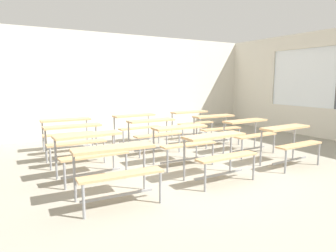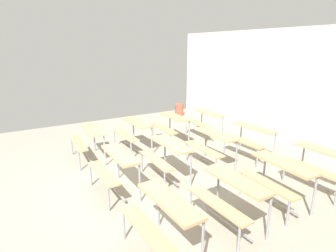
{
  "view_description": "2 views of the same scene",
  "coord_description": "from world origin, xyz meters",
  "px_view_note": "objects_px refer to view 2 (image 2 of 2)",
  "views": [
    {
      "loc": [
        -2.96,
        -4.13,
        1.62
      ],
      "look_at": [
        0.07,
        1.09,
        0.69
      ],
      "focal_mm": 31.56,
      "sensor_mm": 36.0,
      "label": 1
    },
    {
      "loc": [
        4.4,
        -1.93,
        2.55
      ],
      "look_at": [
        -0.71,
        1.05,
        0.82
      ],
      "focal_mm": 29.44,
      "sensor_mm": 36.0,
      "label": 2
    }
  ],
  "objects_px": {
    "desk_bench_r0c0": "(88,137)",
    "desk_bench_r3c0": "(205,118)",
    "desk_bench_r2c1": "(212,142)",
    "trash_bin": "(179,110)",
    "desk_bench_r3c2": "(321,160)",
    "desk_bench_r0c1": "(114,164)",
    "desk_bench_r2c0": "(171,123)",
    "desk_bench_r1c2": "(230,192)",
    "desk_bench_r3c1": "(250,135)",
    "desk_bench_r2c2": "(278,174)",
    "desk_bench_r0c2": "(161,214)",
    "desk_bench_r1c0": "(133,129)",
    "desk_bench_r1c1": "(166,152)"
  },
  "relations": [
    {
      "from": "desk_bench_r1c0",
      "to": "desk_bench_r1c1",
      "type": "distance_m",
      "value": 1.77
    },
    {
      "from": "desk_bench_r2c2",
      "to": "desk_bench_r3c1",
      "type": "bearing_deg",
      "value": 148.51
    },
    {
      "from": "desk_bench_r0c1",
      "to": "desk_bench_r1c0",
      "type": "height_order",
      "value": "same"
    },
    {
      "from": "desk_bench_r0c0",
      "to": "desk_bench_r0c1",
      "type": "height_order",
      "value": "same"
    },
    {
      "from": "desk_bench_r0c0",
      "to": "desk_bench_r3c0",
      "type": "xyz_separation_m",
      "value": [
        0.04,
        3.31,
        0.0
      ]
    },
    {
      "from": "desk_bench_r1c2",
      "to": "desk_bench_r2c2",
      "type": "height_order",
      "value": "same"
    },
    {
      "from": "desk_bench_r3c0",
      "to": "desk_bench_r2c2",
      "type": "bearing_deg",
      "value": -16.03
    },
    {
      "from": "desk_bench_r3c0",
      "to": "desk_bench_r3c1",
      "type": "xyz_separation_m",
      "value": [
        1.72,
        -0.0,
        0.0
      ]
    },
    {
      "from": "desk_bench_r2c0",
      "to": "desk_bench_r3c0",
      "type": "relative_size",
      "value": 0.99
    },
    {
      "from": "desk_bench_r2c2",
      "to": "desk_bench_r3c2",
      "type": "xyz_separation_m",
      "value": [
        0.03,
        1.13,
        0.0
      ]
    },
    {
      "from": "desk_bench_r1c0",
      "to": "trash_bin",
      "type": "distance_m",
      "value": 3.87
    },
    {
      "from": "desk_bench_r3c1",
      "to": "desk_bench_r1c1",
      "type": "bearing_deg",
      "value": -93.17
    },
    {
      "from": "desk_bench_r1c2",
      "to": "desk_bench_r3c1",
      "type": "height_order",
      "value": "same"
    },
    {
      "from": "desk_bench_r2c1",
      "to": "trash_bin",
      "type": "relative_size",
      "value": 2.52
    },
    {
      "from": "desk_bench_r3c1",
      "to": "desk_bench_r3c2",
      "type": "height_order",
      "value": "same"
    },
    {
      "from": "desk_bench_r3c0",
      "to": "trash_bin",
      "type": "height_order",
      "value": "desk_bench_r3c0"
    },
    {
      "from": "desk_bench_r2c0",
      "to": "desk_bench_r2c1",
      "type": "relative_size",
      "value": 1.0
    },
    {
      "from": "desk_bench_r1c0",
      "to": "desk_bench_r1c2",
      "type": "height_order",
      "value": "same"
    },
    {
      "from": "desk_bench_r0c2",
      "to": "desk_bench_r2c2",
      "type": "distance_m",
      "value": 2.16
    },
    {
      "from": "desk_bench_r0c0",
      "to": "desk_bench_r1c0",
      "type": "height_order",
      "value": "same"
    },
    {
      "from": "desk_bench_r2c0",
      "to": "trash_bin",
      "type": "relative_size",
      "value": 2.52
    },
    {
      "from": "desk_bench_r1c1",
      "to": "desk_bench_r3c1",
      "type": "relative_size",
      "value": 0.99
    },
    {
      "from": "desk_bench_r3c2",
      "to": "desk_bench_r0c1",
      "type": "bearing_deg",
      "value": -118.41
    },
    {
      "from": "desk_bench_r0c2",
      "to": "desk_bench_r2c2",
      "type": "bearing_deg",
      "value": 88.84
    },
    {
      "from": "desk_bench_r1c1",
      "to": "desk_bench_r2c1",
      "type": "height_order",
      "value": "same"
    },
    {
      "from": "desk_bench_r3c2",
      "to": "trash_bin",
      "type": "relative_size",
      "value": 2.51
    },
    {
      "from": "desk_bench_r0c1",
      "to": "trash_bin",
      "type": "height_order",
      "value": "desk_bench_r0c1"
    },
    {
      "from": "desk_bench_r0c2",
      "to": "desk_bench_r3c1",
      "type": "height_order",
      "value": "same"
    },
    {
      "from": "desk_bench_r1c1",
      "to": "trash_bin",
      "type": "xyz_separation_m",
      "value": [
        -4.25,
        3.01,
        -0.34
      ]
    },
    {
      "from": "desk_bench_r1c0",
      "to": "desk_bench_r2c1",
      "type": "xyz_separation_m",
      "value": [
        1.73,
        1.09,
        0.0
      ]
    },
    {
      "from": "desk_bench_r0c0",
      "to": "desk_bench_r2c0",
      "type": "xyz_separation_m",
      "value": [
        -0.04,
        2.24,
        0.0
      ]
    },
    {
      "from": "desk_bench_r0c0",
      "to": "desk_bench_r3c0",
      "type": "height_order",
      "value": "same"
    },
    {
      "from": "desk_bench_r2c1",
      "to": "trash_bin",
      "type": "bearing_deg",
      "value": 154.94
    },
    {
      "from": "desk_bench_r0c0",
      "to": "desk_bench_r0c2",
      "type": "bearing_deg",
      "value": 3.02
    },
    {
      "from": "desk_bench_r2c0",
      "to": "desk_bench_r3c0",
      "type": "distance_m",
      "value": 1.07
    },
    {
      "from": "desk_bench_r1c0",
      "to": "trash_bin",
      "type": "height_order",
      "value": "desk_bench_r1c0"
    },
    {
      "from": "desk_bench_r3c1",
      "to": "desk_bench_r3c2",
      "type": "xyz_separation_m",
      "value": [
        1.72,
        -0.02,
        0.0
      ]
    },
    {
      "from": "desk_bench_r0c0",
      "to": "desk_bench_r3c2",
      "type": "relative_size",
      "value": 1.02
    },
    {
      "from": "desk_bench_r3c2",
      "to": "trash_bin",
      "type": "xyz_separation_m",
      "value": [
        -6.0,
        0.78,
        -0.34
      ]
    },
    {
      "from": "desk_bench_r0c0",
      "to": "desk_bench_r0c1",
      "type": "xyz_separation_m",
      "value": [
        1.75,
        0.01,
        0.0
      ]
    },
    {
      "from": "desk_bench_r0c0",
      "to": "desk_bench_r0c2",
      "type": "xyz_separation_m",
      "value": [
        3.48,
        0.0,
        0.0
      ]
    },
    {
      "from": "desk_bench_r1c0",
      "to": "desk_bench_r3c1",
      "type": "relative_size",
      "value": 1.0
    },
    {
      "from": "desk_bench_r3c0",
      "to": "desk_bench_r2c0",
      "type": "bearing_deg",
      "value": -91.53
    },
    {
      "from": "desk_bench_r0c2",
      "to": "desk_bench_r0c1",
      "type": "bearing_deg",
      "value": 177.69
    },
    {
      "from": "desk_bench_r2c1",
      "to": "desk_bench_r3c0",
      "type": "relative_size",
      "value": 0.99
    },
    {
      "from": "desk_bench_r2c1",
      "to": "trash_bin",
      "type": "xyz_separation_m",
      "value": [
        -4.22,
        1.86,
        -0.34
      ]
    },
    {
      "from": "desk_bench_r0c2",
      "to": "desk_bench_r3c0",
      "type": "relative_size",
      "value": 0.99
    },
    {
      "from": "desk_bench_r2c1",
      "to": "desk_bench_r3c1",
      "type": "distance_m",
      "value": 1.09
    },
    {
      "from": "desk_bench_r0c0",
      "to": "desk_bench_r2c0",
      "type": "distance_m",
      "value": 2.24
    },
    {
      "from": "desk_bench_r1c0",
      "to": "desk_bench_r1c2",
      "type": "distance_m",
      "value": 3.53
    }
  ]
}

